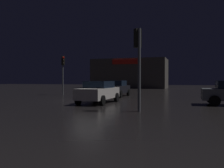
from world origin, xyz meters
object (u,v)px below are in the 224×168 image
(store_building, at_px, (130,74))
(traffic_signal_main, at_px, (63,67))
(traffic_signal_cross_left, at_px, (138,54))
(car_near, at_px, (116,88))
(car_crossing, at_px, (99,92))

(store_building, bearing_deg, traffic_signal_main, -93.60)
(traffic_signal_cross_left, bearing_deg, car_near, 112.92)
(traffic_signal_cross_left, height_order, car_near, traffic_signal_cross_left)
(store_building, distance_m, car_crossing, 32.00)
(car_near, bearing_deg, store_building, 100.73)
(store_building, bearing_deg, traffic_signal_cross_left, -75.51)
(traffic_signal_main, relative_size, car_crossing, 0.95)
(store_building, xyz_separation_m, car_crossing, (5.48, -31.46, -2.08))
(car_near, bearing_deg, traffic_signal_main, 175.81)
(car_near, bearing_deg, traffic_signal_cross_left, -67.08)
(traffic_signal_cross_left, relative_size, car_near, 0.96)
(car_crossing, bearing_deg, traffic_signal_main, 133.95)
(store_building, height_order, traffic_signal_cross_left, store_building)
(store_building, height_order, traffic_signal_main, store_building)
(traffic_signal_main, distance_m, car_near, 6.59)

